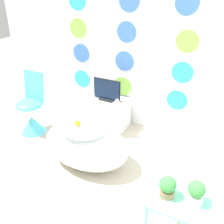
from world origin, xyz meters
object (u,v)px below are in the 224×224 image
object	(u,v)px
tv	(107,91)
potted_plant_left	(168,187)
vase	(117,104)
chair	(32,114)
bathtub	(86,144)
potted_plant_right	(196,192)

from	to	relation	value
tv	potted_plant_left	world-z (taller)	tv
vase	chair	bearing A→B (deg)	-157.76
bathtub	vase	world-z (taller)	vase
bathtub	tv	distance (m)	0.92
chair	potted_plant_left	distance (m)	2.27
vase	tv	bearing A→B (deg)	146.22
bathtub	potted_plant_left	bearing A→B (deg)	-24.92
chair	potted_plant_left	world-z (taller)	chair
vase	potted_plant_left	bearing A→B (deg)	-49.02
bathtub	chair	world-z (taller)	chair
vase	potted_plant_left	world-z (taller)	potted_plant_left
bathtub	potted_plant_left	distance (m)	1.23
chair	potted_plant_right	xyz separation A→B (m)	(2.34, -0.71, 0.27)
potted_plant_left	potted_plant_right	xyz separation A→B (m)	(0.21, 0.03, 0.01)
bathtub	potted_plant_right	world-z (taller)	potted_plant_right
bathtub	vase	size ratio (longest dim) A/B	8.02
bathtub	chair	bearing A→B (deg)	167.02
potted_plant_right	vase	bearing A→B (deg)	137.00
tv	potted_plant_right	world-z (taller)	tv
chair	tv	distance (m)	1.09
bathtub	potted_plant_right	distance (m)	1.41
tv	vase	bearing A→B (deg)	-33.78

